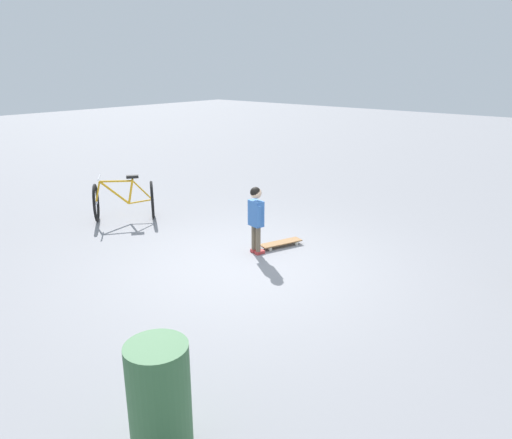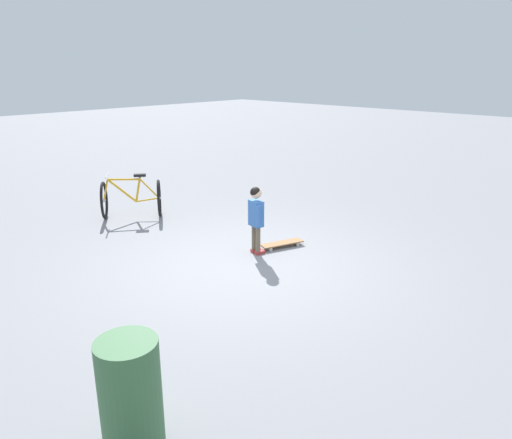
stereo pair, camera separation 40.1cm
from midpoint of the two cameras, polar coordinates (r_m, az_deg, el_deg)
name	(u,v)px [view 2 (the right image)]	position (r m, az deg, el deg)	size (l,w,h in m)	color
ground_plane	(242,267)	(6.95, -0.07, -5.71)	(50.00, 50.00, 0.00)	gray
child_person	(256,213)	(7.24, 1.60, 0.79)	(0.29, 0.32, 1.06)	brown
skateboard	(282,243)	(7.71, 4.61, -2.87)	(0.74, 0.42, 0.07)	olive
bicycle_far	(132,198)	(9.35, -13.40, 2.51)	(1.28, 1.21, 0.85)	black
trash_bin	(130,393)	(3.89, -11.71, -19.66)	(0.47, 0.47, 0.88)	#38663D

